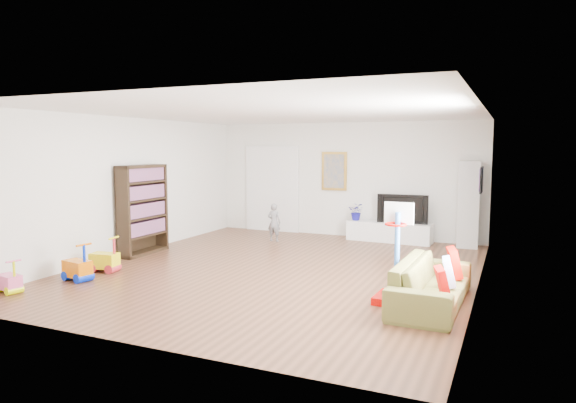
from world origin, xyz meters
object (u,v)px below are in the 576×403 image
at_px(sofa, 431,283).
at_px(basketball_hoop, 394,253).
at_px(media_console, 389,232).
at_px(bookshelf, 143,210).

bearing_deg(sofa, basketball_hoop, 100.76).
xyz_separation_m(media_console, bookshelf, (-4.20, -3.29, 0.67)).
bearing_deg(bookshelf, media_console, 37.34).
bearing_deg(sofa, bookshelf, 80.39).
relative_size(media_console, bookshelf, 1.07).
relative_size(media_console, sofa, 0.91).
distance_m(media_console, basketball_hoop, 4.66).
height_order(sofa, basketball_hoop, basketball_hoop).
bearing_deg(media_console, sofa, -67.29).
relative_size(bookshelf, sofa, 0.86).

